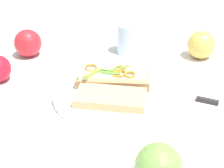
{
  "coord_description": "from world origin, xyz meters",
  "views": [
    {
      "loc": [
        -0.28,
        0.66,
        0.44
      ],
      "look_at": [
        0.0,
        0.0,
        0.04
      ],
      "focal_mm": 54.4,
      "sensor_mm": 36.0,
      "label": 1
    }
  ],
  "objects_px": {
    "apple_0": "(201,45)",
    "drinking_glass": "(127,39)",
    "plate": "(112,94)",
    "bread_slice_side": "(110,98)",
    "sandwich": "(113,76)",
    "knife": "(215,103)",
    "apple_1": "(28,43)",
    "apple_2": "(159,167)"
  },
  "relations": [
    {
      "from": "apple_0",
      "to": "drinking_glass",
      "type": "bearing_deg",
      "value": 13.53
    },
    {
      "from": "drinking_glass",
      "to": "apple_0",
      "type": "bearing_deg",
      "value": -166.47
    },
    {
      "from": "plate",
      "to": "apple_0",
      "type": "distance_m",
      "value": 0.35
    },
    {
      "from": "bread_slice_side",
      "to": "sandwich",
      "type": "bearing_deg",
      "value": 94.41
    },
    {
      "from": "knife",
      "to": "plate",
      "type": "bearing_deg",
      "value": -165.19
    },
    {
      "from": "apple_1",
      "to": "plate",
      "type": "bearing_deg",
      "value": 159.58
    },
    {
      "from": "bread_slice_side",
      "to": "apple_1",
      "type": "xyz_separation_m",
      "value": [
        0.34,
        -0.17,
        0.02
      ]
    },
    {
      "from": "plate",
      "to": "drinking_glass",
      "type": "height_order",
      "value": "drinking_glass"
    },
    {
      "from": "apple_1",
      "to": "apple_0",
      "type": "bearing_deg",
      "value": -158.68
    },
    {
      "from": "apple_0",
      "to": "knife",
      "type": "distance_m",
      "value": 0.27
    },
    {
      "from": "bread_slice_side",
      "to": "apple_0",
      "type": "relative_size",
      "value": 1.93
    },
    {
      "from": "plate",
      "to": "apple_2",
      "type": "bearing_deg",
      "value": 127.81
    },
    {
      "from": "bread_slice_side",
      "to": "apple_2",
      "type": "bearing_deg",
      "value": -62.63
    },
    {
      "from": "apple_1",
      "to": "knife",
      "type": "distance_m",
      "value": 0.57
    },
    {
      "from": "sandwich",
      "to": "drinking_glass",
      "type": "bearing_deg",
      "value": 82.96
    },
    {
      "from": "apple_0",
      "to": "bread_slice_side",
      "type": "bearing_deg",
      "value": 68.0
    },
    {
      "from": "drinking_glass",
      "to": "sandwich",
      "type": "bearing_deg",
      "value": 101.28
    },
    {
      "from": "apple_2",
      "to": "drinking_glass",
      "type": "bearing_deg",
      "value": -64.07
    },
    {
      "from": "bread_slice_side",
      "to": "apple_0",
      "type": "xyz_separation_m",
      "value": [
        -0.14,
        -0.36,
        0.02
      ]
    },
    {
      "from": "sandwich",
      "to": "apple_2",
      "type": "distance_m",
      "value": 0.34
    },
    {
      "from": "apple_1",
      "to": "drinking_glass",
      "type": "bearing_deg",
      "value": -152.99
    },
    {
      "from": "bread_slice_side",
      "to": "knife",
      "type": "relative_size",
      "value": 1.27
    },
    {
      "from": "plate",
      "to": "drinking_glass",
      "type": "distance_m",
      "value": 0.27
    },
    {
      "from": "knife",
      "to": "apple_1",
      "type": "bearing_deg",
      "value": 174.53
    },
    {
      "from": "sandwich",
      "to": "apple_0",
      "type": "height_order",
      "value": "apple_0"
    },
    {
      "from": "apple_1",
      "to": "sandwich",
      "type": "bearing_deg",
      "value": 165.91
    },
    {
      "from": "apple_0",
      "to": "drinking_glass",
      "type": "distance_m",
      "value": 0.22
    },
    {
      "from": "apple_0",
      "to": "apple_2",
      "type": "distance_m",
      "value": 0.55
    },
    {
      "from": "apple_0",
      "to": "apple_1",
      "type": "distance_m",
      "value": 0.52
    },
    {
      "from": "knife",
      "to": "sandwich",
      "type": "bearing_deg",
      "value": -175.48
    },
    {
      "from": "sandwich",
      "to": "apple_2",
      "type": "relative_size",
      "value": 2.45
    },
    {
      "from": "bread_slice_side",
      "to": "apple_2",
      "type": "xyz_separation_m",
      "value": [
        -0.17,
        0.19,
        0.02
      ]
    },
    {
      "from": "knife",
      "to": "drinking_glass",
      "type": "bearing_deg",
      "value": 146.9
    },
    {
      "from": "plate",
      "to": "sandwich",
      "type": "xyz_separation_m",
      "value": [
        0.01,
        -0.04,
        0.03
      ]
    },
    {
      "from": "apple_1",
      "to": "bread_slice_side",
      "type": "bearing_deg",
      "value": 154.12
    },
    {
      "from": "sandwich",
      "to": "apple_1",
      "type": "height_order",
      "value": "apple_1"
    },
    {
      "from": "sandwich",
      "to": "apple_1",
      "type": "bearing_deg",
      "value": 147.59
    },
    {
      "from": "drinking_glass",
      "to": "knife",
      "type": "relative_size",
      "value": 0.73
    },
    {
      "from": "sandwich",
      "to": "apple_1",
      "type": "relative_size",
      "value": 2.42
    },
    {
      "from": "apple_2",
      "to": "drinking_glass",
      "type": "relative_size",
      "value": 0.89
    },
    {
      "from": "drinking_glass",
      "to": "knife",
      "type": "distance_m",
      "value": 0.36
    },
    {
      "from": "apple_1",
      "to": "drinking_glass",
      "type": "height_order",
      "value": "drinking_glass"
    }
  ]
}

